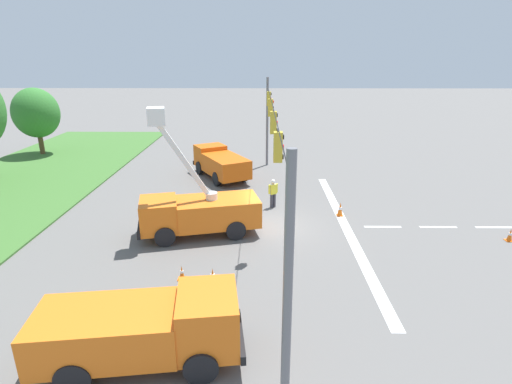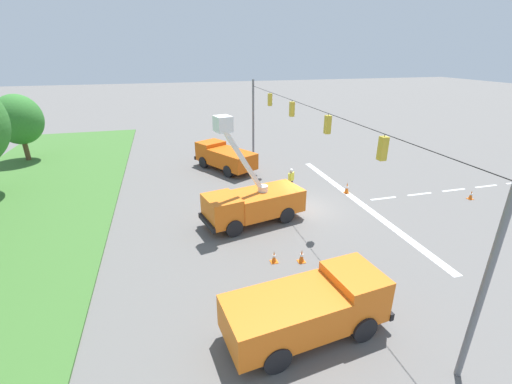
{
  "view_description": "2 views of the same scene",
  "coord_description": "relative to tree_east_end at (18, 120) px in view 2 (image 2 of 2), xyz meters",
  "views": [
    {
      "loc": [
        -19.9,
        0.55,
        8.73
      ],
      "look_at": [
        -1.85,
        0.76,
        2.59
      ],
      "focal_mm": 28.0,
      "sensor_mm": 36.0,
      "label": 1
    },
    {
      "loc": [
        -18.97,
        8.32,
        9.63
      ],
      "look_at": [
        -0.37,
        3.32,
        1.65
      ],
      "focal_mm": 24.0,
      "sensor_mm": 36.0,
      "label": 2
    }
  ],
  "objects": [
    {
      "name": "lane_markings",
      "position": [
        -16.51,
        -26.56,
        -3.86
      ],
      "size": [
        17.6,
        15.25,
        0.01
      ],
      "color": "silver",
      "rests_on": "ground"
    },
    {
      "name": "traffic_cone_mid_left",
      "position": [
        -18.17,
        -32.9,
        -3.55
      ],
      "size": [
        0.36,
        0.36,
        0.66
      ],
      "color": "orange",
      "rests_on": "ground"
    },
    {
      "name": "ground_plane",
      "position": [
        -16.51,
        -21.0,
        -3.87
      ],
      "size": [
        200.0,
        200.0,
        0.0
      ],
      "primitive_type": "plane",
      "color": "#605E5B"
    },
    {
      "name": "utility_truck_support_near",
      "position": [
        -7.32,
        -17.42,
        -2.69
      ],
      "size": [
        6.33,
        4.9,
        2.14
      ],
      "color": "#D6560F",
      "rests_on": "ground"
    },
    {
      "name": "tree_east_end",
      "position": [
        0.0,
        0.0,
        0.0
      ],
      "size": [
        3.92,
        4.09,
        6.12
      ],
      "color": "brown",
      "rests_on": "ground"
    },
    {
      "name": "road_worker",
      "position": [
        -13.57,
        -21.22,
        -2.87
      ],
      "size": [
        0.41,
        0.57,
        1.77
      ],
      "color": "#383842",
      "rests_on": "ground"
    },
    {
      "name": "traffic_cone_foreground_right",
      "position": [
        -14.92,
        -25.06,
        -3.46
      ],
      "size": [
        0.36,
        0.36,
        0.81
      ],
      "color": "orange",
      "rests_on": "ground"
    },
    {
      "name": "traffic_cone_mid_right",
      "position": [
        -21.97,
        -17.23,
        -3.58
      ],
      "size": [
        0.36,
        0.36,
        0.61
      ],
      "color": "orange",
      "rests_on": "ground"
    },
    {
      "name": "utility_truck_support_far",
      "position": [
        -26.62,
        -17.03,
        -2.69
      ],
      "size": [
        3.0,
        6.24,
        2.17
      ],
      "color": "orange",
      "rests_on": "ground"
    },
    {
      "name": "utility_truck_bucket_lift",
      "position": [
        -17.54,
        -17.27,
        -2.53
      ],
      "size": [
        3.65,
        6.46,
        6.52
      ],
      "color": "orange",
      "rests_on": "ground"
    },
    {
      "name": "traffic_cone_near_bucket",
      "position": [
        -22.3,
        -18.54,
        -3.54
      ],
      "size": [
        0.36,
        0.36,
        0.68
      ],
      "color": "orange",
      "rests_on": "ground"
    },
    {
      "name": "signal_gantry",
      "position": [
        -16.47,
        -21.0,
        0.71
      ],
      "size": [
        26.2,
        0.33,
        7.2
      ],
      "color": "slate",
      "rests_on": "ground"
    }
  ]
}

